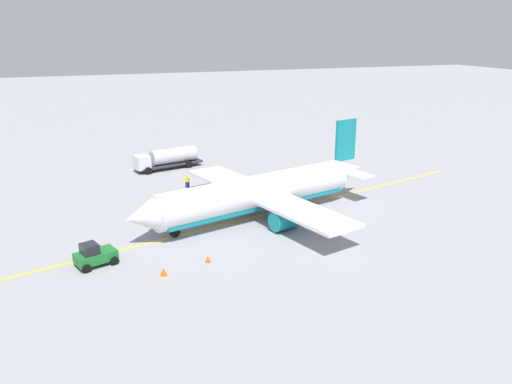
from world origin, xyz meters
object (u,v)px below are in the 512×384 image
fuel_tanker (168,158)px  refueling_worker (187,182)px  airplane (259,193)px  safety_cone_nose (163,272)px  pushback_tug (94,255)px  safety_cone_wingtip (208,259)px

fuel_tanker → refueling_worker: 10.73m
fuel_tanker → refueling_worker: fuel_tanker is taller
airplane → safety_cone_nose: bearing=40.4°
refueling_worker → safety_cone_nose: refueling_worker is taller
pushback_tug → airplane: bearing=-159.4°
airplane → pushback_tug: airplane is taller
fuel_tanker → safety_cone_wingtip: bearing=85.1°
fuel_tanker → safety_cone_nose: 36.50m
airplane → refueling_worker: 14.94m
pushback_tug → safety_cone_wingtip: bearing=163.5°
pushback_tug → safety_cone_wingtip: size_ratio=6.55×
pushback_tug → refueling_worker: 24.81m
airplane → refueling_worker: size_ratio=18.87×
fuel_tanker → refueling_worker: bearing=93.2°
airplane → fuel_tanker: size_ratio=2.97×
safety_cone_wingtip → fuel_tanker: bearing=-94.9°
refueling_worker → safety_cone_wingtip: bearing=81.6°
safety_cone_wingtip → refueling_worker: bearing=-98.4°
fuel_tanker → safety_cone_nose: fuel_tanker is taller
pushback_tug → safety_cone_nose: pushback_tug is taller
safety_cone_nose → airplane: bearing=-139.6°
pushback_tug → safety_cone_nose: size_ratio=5.80×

